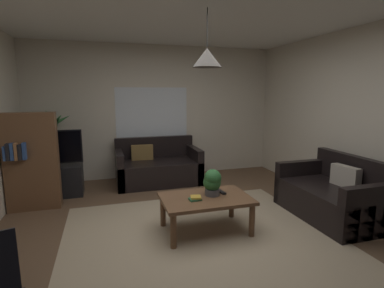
{
  "coord_description": "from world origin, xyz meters",
  "views": [
    {
      "loc": [
        -1.03,
        -3.13,
        1.68
      ],
      "look_at": [
        0.0,
        0.3,
        1.05
      ],
      "focal_mm": 27.78,
      "sensor_mm": 36.0,
      "label": 1
    }
  ],
  "objects_px": {
    "couch_under_window": "(158,168)",
    "tv": "(51,148)",
    "coffee_table": "(206,202)",
    "pendant_lamp": "(207,58)",
    "potted_plant_on_table": "(212,182)",
    "tv_stand": "(54,181)",
    "book_on_table_0": "(195,199)",
    "couch_right_side": "(333,197)",
    "potted_palm_corner": "(53,153)",
    "remote_on_table_0": "(221,192)",
    "book_on_table_1": "(196,197)",
    "bookshelf_corner": "(31,161)"
  },
  "relations": [
    {
      "from": "tv_stand",
      "to": "book_on_table_1",
      "type": "bearing_deg",
      "value": -46.95
    },
    {
      "from": "potted_palm_corner",
      "to": "potted_plant_on_table",
      "type": "bearing_deg",
      "value": -47.41
    },
    {
      "from": "tv",
      "to": "bookshelf_corner",
      "type": "distance_m",
      "value": 0.53
    },
    {
      "from": "book_on_table_0",
      "to": "book_on_table_1",
      "type": "distance_m",
      "value": 0.03
    },
    {
      "from": "potted_plant_on_table",
      "to": "tv_stand",
      "type": "xyz_separation_m",
      "value": [
        -2.06,
        1.84,
        -0.35
      ]
    },
    {
      "from": "couch_under_window",
      "to": "remote_on_table_0",
      "type": "relative_size",
      "value": 9.49
    },
    {
      "from": "couch_right_side",
      "to": "potted_plant_on_table",
      "type": "xyz_separation_m",
      "value": [
        -1.7,
        0.14,
        0.33
      ]
    },
    {
      "from": "book_on_table_1",
      "to": "couch_under_window",
      "type": "bearing_deg",
      "value": 91.54
    },
    {
      "from": "couch_under_window",
      "to": "coffee_table",
      "type": "relative_size",
      "value": 1.43
    },
    {
      "from": "book_on_table_1",
      "to": "remote_on_table_0",
      "type": "bearing_deg",
      "value": 20.38
    },
    {
      "from": "potted_palm_corner",
      "to": "remote_on_table_0",
      "type": "bearing_deg",
      "value": -45.15
    },
    {
      "from": "tv",
      "to": "pendant_lamp",
      "type": "height_order",
      "value": "pendant_lamp"
    },
    {
      "from": "pendant_lamp",
      "to": "book_on_table_0",
      "type": "bearing_deg",
      "value": -158.53
    },
    {
      "from": "coffee_table",
      "to": "potted_plant_on_table",
      "type": "height_order",
      "value": "potted_plant_on_table"
    },
    {
      "from": "book_on_table_1",
      "to": "pendant_lamp",
      "type": "distance_m",
      "value": 1.6
    },
    {
      "from": "tv_stand",
      "to": "couch_right_side",
      "type": "bearing_deg",
      "value": -27.77
    },
    {
      "from": "potted_palm_corner",
      "to": "pendant_lamp",
      "type": "xyz_separation_m",
      "value": [
        2.01,
        -2.34,
        1.43
      ]
    },
    {
      "from": "couch_right_side",
      "to": "book_on_table_0",
      "type": "bearing_deg",
      "value": -90.81
    },
    {
      "from": "potted_plant_on_table",
      "to": "tv_stand",
      "type": "bearing_deg",
      "value": 138.25
    },
    {
      "from": "couch_right_side",
      "to": "book_on_table_0",
      "type": "distance_m",
      "value": 1.96
    },
    {
      "from": "remote_on_table_0",
      "to": "tv_stand",
      "type": "bearing_deg",
      "value": 134.26
    },
    {
      "from": "couch_right_side",
      "to": "book_on_table_1",
      "type": "relative_size",
      "value": 11.51
    },
    {
      "from": "potted_palm_corner",
      "to": "bookshelf_corner",
      "type": "relative_size",
      "value": 1.02
    },
    {
      "from": "tv_stand",
      "to": "tv",
      "type": "xyz_separation_m",
      "value": [
        0.0,
        -0.02,
        0.55
      ]
    },
    {
      "from": "tv_stand",
      "to": "coffee_table",
      "type": "bearing_deg",
      "value": -43.95
    },
    {
      "from": "couch_right_side",
      "to": "coffee_table",
      "type": "distance_m",
      "value": 1.8
    },
    {
      "from": "potted_palm_corner",
      "to": "bookshelf_corner",
      "type": "bearing_deg",
      "value": -98.26
    },
    {
      "from": "couch_under_window",
      "to": "potted_palm_corner",
      "type": "relative_size",
      "value": 1.07
    },
    {
      "from": "book_on_table_0",
      "to": "couch_right_side",
      "type": "bearing_deg",
      "value": -0.81
    },
    {
      "from": "couch_under_window",
      "to": "tv",
      "type": "distance_m",
      "value": 1.85
    },
    {
      "from": "tv_stand",
      "to": "book_on_table_0",
      "type": "bearing_deg",
      "value": -47.23
    },
    {
      "from": "couch_under_window",
      "to": "tv",
      "type": "xyz_separation_m",
      "value": [
        -1.76,
        -0.28,
        0.53
      ]
    },
    {
      "from": "tv",
      "to": "couch_right_side",
      "type": "bearing_deg",
      "value": -27.51
    },
    {
      "from": "couch_under_window",
      "to": "potted_palm_corner",
      "type": "distance_m",
      "value": 1.85
    },
    {
      "from": "potted_palm_corner",
      "to": "pendant_lamp",
      "type": "bearing_deg",
      "value": -49.42
    },
    {
      "from": "book_on_table_0",
      "to": "pendant_lamp",
      "type": "bearing_deg",
      "value": 21.47
    },
    {
      "from": "couch_under_window",
      "to": "potted_plant_on_table",
      "type": "distance_m",
      "value": 2.14
    },
    {
      "from": "book_on_table_1",
      "to": "tv",
      "type": "xyz_separation_m",
      "value": [
        -1.82,
        1.92,
        0.33
      ]
    },
    {
      "from": "bookshelf_corner",
      "to": "pendant_lamp",
      "type": "distance_m",
      "value": 2.89
    },
    {
      "from": "coffee_table",
      "to": "pendant_lamp",
      "type": "height_order",
      "value": "pendant_lamp"
    },
    {
      "from": "tv_stand",
      "to": "tv",
      "type": "bearing_deg",
      "value": -90.0
    },
    {
      "from": "remote_on_table_0",
      "to": "tv_stand",
      "type": "height_order",
      "value": "tv_stand"
    },
    {
      "from": "coffee_table",
      "to": "book_on_table_1",
      "type": "bearing_deg",
      "value": -159.38
    },
    {
      "from": "couch_under_window",
      "to": "coffee_table",
      "type": "height_order",
      "value": "couch_under_window"
    },
    {
      "from": "remote_on_table_0",
      "to": "bookshelf_corner",
      "type": "relative_size",
      "value": 0.11
    },
    {
      "from": "couch_under_window",
      "to": "coffee_table",
      "type": "bearing_deg",
      "value": -84.59
    },
    {
      "from": "couch_under_window",
      "to": "potted_plant_on_table",
      "type": "relative_size",
      "value": 4.71
    },
    {
      "from": "potted_plant_on_table",
      "to": "pendant_lamp",
      "type": "bearing_deg",
      "value": -152.97
    },
    {
      "from": "book_on_table_0",
      "to": "potted_palm_corner",
      "type": "distance_m",
      "value": 3.04
    },
    {
      "from": "remote_on_table_0",
      "to": "couch_right_side",
      "type": "bearing_deg",
      "value": -12.81
    }
  ]
}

